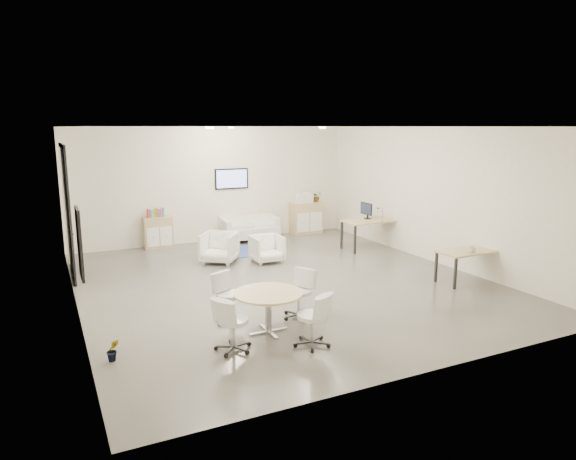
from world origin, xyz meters
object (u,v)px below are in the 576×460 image
(sideboard_right, at_px, (306,218))
(armchair_right, at_px, (267,247))
(desk_front, at_px, (469,254))
(sideboard_left, at_px, (158,232))
(armchair_left, at_px, (219,246))
(loveseat, at_px, (249,229))
(round_table, at_px, (268,298))
(desk_rear, at_px, (371,223))

(sideboard_right, xyz_separation_m, armchair_right, (-2.44, -2.61, -0.12))
(armchair_right, xyz_separation_m, desk_front, (3.14, -3.30, 0.25))
(sideboard_left, relative_size, armchair_left, 1.05)
(loveseat, xyz_separation_m, armchair_left, (-1.56, -2.01, 0.08))
(armchair_left, relative_size, armchair_right, 1.11)
(armchair_left, xyz_separation_m, round_table, (-0.66, -4.44, 0.18))
(loveseat, distance_m, round_table, 6.82)
(sideboard_left, height_order, round_table, sideboard_left)
(sideboard_left, height_order, desk_front, sideboard_left)
(sideboard_left, xyz_separation_m, sideboard_right, (4.48, -0.04, 0.06))
(loveseat, xyz_separation_m, round_table, (-2.22, -6.45, 0.25))
(armchair_left, bearing_deg, desk_front, -4.85)
(armchair_left, distance_m, desk_rear, 4.12)
(armchair_left, height_order, desk_rear, armchair_left)
(loveseat, height_order, desk_rear, desk_rear)
(loveseat, distance_m, armchair_right, 2.52)
(loveseat, relative_size, desk_front, 1.27)
(loveseat, xyz_separation_m, desk_front, (2.63, -5.77, 0.28))
(loveseat, distance_m, desk_front, 6.34)
(sideboard_left, distance_m, armchair_right, 3.34)
(loveseat, xyz_separation_m, armchair_right, (-0.51, -2.46, 0.03))
(armchair_left, height_order, desk_front, armchair_left)
(round_table, bearing_deg, sideboard_right, 57.83)
(armchair_right, height_order, desk_rear, desk_rear)
(sideboard_right, relative_size, armchair_left, 1.19)
(sideboard_left, height_order, desk_rear, sideboard_left)
(sideboard_right, relative_size, loveseat, 0.58)
(sideboard_left, bearing_deg, sideboard_right, -0.47)
(loveseat, height_order, desk_front, loveseat)
(sideboard_left, xyz_separation_m, desk_rear, (5.08, -2.56, 0.28))
(desk_rear, bearing_deg, sideboard_right, 100.60)
(armchair_right, xyz_separation_m, round_table, (-1.71, -3.98, 0.22))
(sideboard_left, relative_size, sideboard_right, 0.88)
(desk_front, bearing_deg, sideboard_right, 96.94)
(sideboard_left, bearing_deg, loveseat, -4.12)
(desk_rear, distance_m, round_table, 6.26)
(round_table, bearing_deg, loveseat, 70.98)
(sideboard_right, distance_m, desk_front, 5.96)
(desk_rear, relative_size, desk_front, 1.18)
(sideboard_right, height_order, loveseat, sideboard_right)
(sideboard_left, height_order, loveseat, sideboard_left)
(loveseat, xyz_separation_m, desk_rear, (2.53, -2.37, 0.38))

